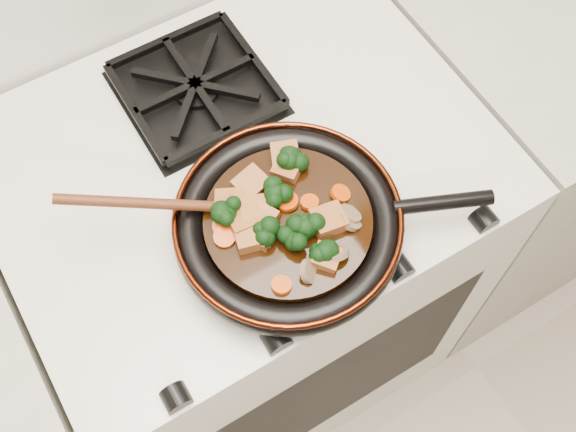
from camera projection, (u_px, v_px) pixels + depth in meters
stove at (252, 272)px, 1.50m from camera, size 0.76×0.60×0.90m
burner_grate_front at (287, 223)px, 1.03m from camera, size 0.23×0.23×0.03m
burner_grate_back at (196, 88)px, 1.14m from camera, size 0.23×0.23×0.03m
skillet at (290, 224)px, 1.00m from camera, size 0.43×0.32×0.05m
braising_sauce at (288, 223)px, 0.99m from camera, size 0.23×0.23×0.02m
tofu_cube_0 at (231, 204)px, 0.99m from camera, size 0.06×0.06×0.03m
tofu_cube_1 at (288, 168)px, 1.01m from camera, size 0.05×0.05×0.03m
tofu_cube_2 at (260, 235)px, 0.97m from camera, size 0.05×0.05×0.02m
tofu_cube_3 at (262, 220)px, 0.98m from camera, size 0.05×0.05×0.03m
tofu_cube_4 at (251, 236)px, 0.96m from camera, size 0.05×0.05×0.02m
tofu_cube_5 at (246, 230)px, 0.97m from camera, size 0.04×0.04×0.02m
tofu_cube_6 at (328, 221)px, 0.98m from camera, size 0.05×0.05×0.03m
tofu_cube_7 at (285, 157)px, 1.02m from camera, size 0.05×0.05×0.03m
tofu_cube_8 at (243, 220)px, 0.98m from camera, size 0.05×0.05×0.03m
tofu_cube_9 at (255, 213)px, 0.98m from camera, size 0.05×0.06×0.03m
tofu_cube_10 at (251, 184)px, 1.00m from camera, size 0.05×0.05×0.03m
tofu_cube_11 at (326, 258)px, 0.95m from camera, size 0.05×0.05×0.02m
broccoli_floret_0 at (278, 192)px, 0.99m from camera, size 0.09×0.09×0.06m
broccoli_floret_1 at (281, 161)px, 1.02m from camera, size 0.06×0.07×0.06m
broccoli_floret_2 at (306, 229)px, 0.97m from camera, size 0.08×0.08×0.06m
broccoli_floret_3 at (229, 219)px, 0.97m from camera, size 0.08×0.08×0.07m
broccoli_floret_4 at (326, 251)px, 0.95m from camera, size 0.08×0.08×0.05m
broccoli_floret_5 at (291, 163)px, 1.01m from camera, size 0.07×0.07×0.07m
broccoli_floret_6 at (225, 214)px, 0.98m from camera, size 0.09×0.08×0.08m
broccoli_floret_7 at (268, 229)px, 0.97m from camera, size 0.07×0.07×0.05m
broccoli_floret_8 at (295, 239)px, 0.96m from camera, size 0.08×0.08×0.05m
carrot_coin_0 at (223, 226)px, 0.98m from camera, size 0.03×0.03×0.02m
carrot_coin_1 at (288, 202)px, 0.99m from camera, size 0.03×0.03×0.02m
carrot_coin_2 at (281, 285)px, 0.94m from camera, size 0.03×0.03×0.01m
carrot_coin_3 at (224, 237)px, 0.97m from camera, size 0.03×0.03×0.01m
carrot_coin_4 at (310, 202)px, 0.99m from camera, size 0.03×0.03×0.01m
carrot_coin_5 at (340, 194)px, 1.00m from camera, size 0.03×0.03×0.02m
mushroom_slice_0 at (309, 271)px, 0.94m from camera, size 0.04×0.04×0.03m
mushroom_slice_1 at (349, 214)px, 0.98m from camera, size 0.04×0.04×0.03m
mushroom_slice_2 at (350, 219)px, 0.98m from camera, size 0.04×0.04×0.03m
mushroom_slice_3 at (336, 254)px, 0.95m from camera, size 0.04×0.04×0.03m
wooden_spoon at (182, 205)px, 0.97m from camera, size 0.14×0.09×0.23m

